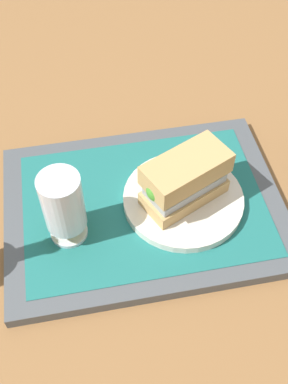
% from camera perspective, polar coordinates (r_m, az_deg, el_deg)
% --- Properties ---
extents(ground_plane, '(3.00, 3.00, 0.00)m').
position_cam_1_polar(ground_plane, '(0.77, 0.00, -2.31)').
color(ground_plane, olive).
extents(tray, '(0.44, 0.32, 0.02)m').
position_cam_1_polar(tray, '(0.76, 0.00, -1.87)').
color(tray, '#4C5156').
rests_on(tray, ground_plane).
extents(placemat, '(0.38, 0.27, 0.00)m').
position_cam_1_polar(placemat, '(0.75, 0.00, -1.39)').
color(placemat, '#1E6B66').
rests_on(placemat, tray).
extents(plate, '(0.19, 0.19, 0.01)m').
position_cam_1_polar(plate, '(0.75, 4.75, -0.90)').
color(plate, silver).
rests_on(plate, placemat).
extents(sandwich, '(0.14, 0.11, 0.08)m').
position_cam_1_polar(sandwich, '(0.71, 4.80, 1.44)').
color(sandwich, tan).
rests_on(sandwich, plate).
extents(beer_glass, '(0.06, 0.06, 0.12)m').
position_cam_1_polar(beer_glass, '(0.67, -9.73, -1.55)').
color(beer_glass, silver).
rests_on(beer_glass, placemat).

